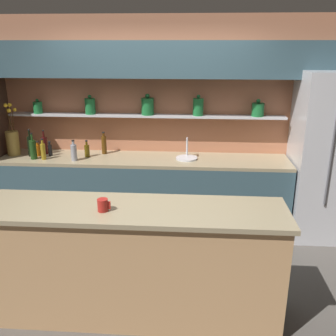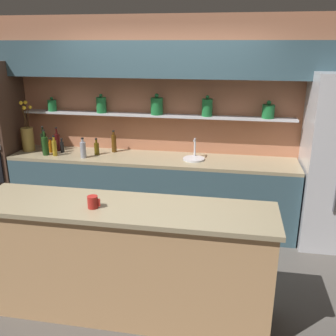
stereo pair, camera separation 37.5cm
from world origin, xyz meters
TOP-DOWN VIEW (x-y plane):
  - ground_plane at (0.00, 0.00)m, footprint 12.00×12.00m
  - back_wall_unit at (-0.00, 1.53)m, footprint 5.20×0.44m
  - back_counter_unit at (-0.14, 1.24)m, footprint 3.56×0.62m
  - island_counter at (0.00, -0.43)m, footprint 2.50×0.61m
  - flower_vase at (-1.79, 1.26)m, footprint 0.16×0.17m
  - sink_fixture at (0.40, 1.25)m, footprint 0.26×0.26m
  - bottle_sauce_0 at (-1.47, 1.23)m, footprint 0.06×0.06m
  - bottle_oil_1 at (-1.34, 1.10)m, footprint 0.06×0.06m
  - bottle_sauce_2 at (-1.32, 1.26)m, footprint 0.05×0.05m
  - bottle_spirit_3 at (-0.66, 1.39)m, footprint 0.06×0.06m
  - bottle_wine_4 at (-1.47, 1.11)m, footprint 0.08×0.08m
  - bottle_wine_5 at (-1.55, 1.23)m, footprint 0.07×0.07m
  - bottle_spirit_6 at (-0.96, 1.08)m, footprint 0.07×0.07m
  - bottle_wine_7 at (-1.42, 1.33)m, footprint 0.07×0.07m
  - bottle_oil_8 at (-0.84, 1.24)m, footprint 0.06×0.06m
  - coffee_mug at (-0.22, -0.51)m, footprint 0.10×0.08m

SIDE VIEW (x-z plane):
  - ground_plane at x=0.00m, z-range 0.00..0.00m
  - back_counter_unit at x=-0.14m, z-range 0.00..0.92m
  - island_counter at x=0.00m, z-range 0.00..1.02m
  - sink_fixture at x=0.40m, z-range 0.82..1.07m
  - bottle_sauce_0 at x=-1.47m, z-range 0.90..1.09m
  - bottle_sauce_2 at x=-1.32m, z-range 0.91..1.09m
  - bottle_oil_8 at x=-0.84m, z-range 0.90..1.11m
  - bottle_spirit_6 at x=-0.96m, z-range 0.90..1.15m
  - bottle_oil_1 at x=-1.34m, z-range 0.90..1.16m
  - bottle_wine_7 at x=-1.42m, z-range 0.88..1.19m
  - bottle_spirit_3 at x=-0.66m, z-range 0.90..1.18m
  - bottle_wine_4 at x=-1.47m, z-range 0.88..1.20m
  - bottle_wine_5 at x=-1.55m, z-range 0.88..1.22m
  - coffee_mug at x=-0.22m, z-range 1.02..1.12m
  - flower_vase at x=-1.79m, z-range 0.77..1.43m
  - back_wall_unit at x=0.00m, z-range 0.25..2.85m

